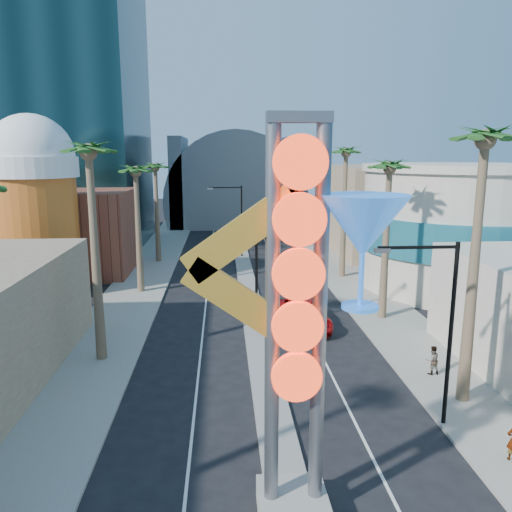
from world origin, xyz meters
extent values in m
cube|color=gray|center=(-9.50, 35.00, 0.07)|extent=(5.00, 100.00, 0.15)
cube|color=gray|center=(9.50, 35.00, 0.07)|extent=(5.00, 100.00, 0.15)
cube|color=gray|center=(0.00, 38.00, 0.07)|extent=(1.60, 84.00, 0.15)
cube|color=black|center=(-22.00, 52.00, 25.00)|extent=(20.00, 20.00, 50.00)
cube|color=brown|center=(-16.00, 38.00, 4.00)|extent=(10.00, 10.00, 8.00)
cube|color=#8B705A|center=(16.00, 48.00, 5.00)|extent=(10.00, 20.00, 10.00)
cylinder|color=#C6501A|center=(-17.00, 30.00, 5.00)|extent=(6.40, 6.40, 10.00)
cylinder|color=white|center=(-17.00, 30.00, 10.40)|extent=(7.00, 7.00, 1.60)
sphere|color=white|center=(-17.00, 30.00, 11.20)|extent=(6.60, 6.60, 6.60)
cylinder|color=#BAB29E|center=(18.00, 30.00, 5.00)|extent=(16.00, 16.00, 10.00)
cylinder|color=teal|center=(18.00, 30.00, 5.00)|extent=(16.60, 16.60, 3.00)
cylinder|color=#BAB29E|center=(18.00, 30.00, 10.30)|extent=(16.60, 16.60, 0.60)
cylinder|color=slate|center=(0.00, 72.00, 4.00)|extent=(22.00, 16.00, 22.00)
cube|color=slate|center=(-9.00, 72.00, 7.00)|extent=(2.00, 16.00, 14.00)
cube|color=slate|center=(9.00, 72.00, 7.00)|extent=(2.00, 16.00, 14.00)
cube|color=gray|center=(0.00, 3.00, 0.40)|extent=(2.20, 2.20, 0.80)
cylinder|color=slate|center=(-0.70, 3.00, 6.50)|extent=(0.44, 0.44, 12.00)
cylinder|color=slate|center=(0.70, 3.00, 6.50)|extent=(0.44, 0.44, 12.00)
cube|color=slate|center=(0.00, 3.00, 12.40)|extent=(1.80, 0.50, 0.30)
cylinder|color=#F53615|center=(0.00, 2.65, 11.20)|extent=(1.50, 0.25, 1.50)
cylinder|color=#F53615|center=(0.00, 2.65, 9.65)|extent=(1.50, 0.25, 1.50)
cylinder|color=#F53615|center=(0.00, 2.65, 8.10)|extent=(1.50, 0.25, 1.50)
cylinder|color=#F53615|center=(0.00, 2.65, 6.55)|extent=(1.50, 0.25, 1.50)
cylinder|color=#F53615|center=(0.00, 2.65, 5.00)|extent=(1.50, 0.25, 1.50)
cube|color=gold|center=(-1.60, 3.00, 9.20)|extent=(3.47, 0.25, 2.80)
cube|color=gold|center=(-1.60, 3.00, 7.20)|extent=(3.47, 0.25, 2.80)
cone|color=blue|center=(1.90, 3.00, 9.40)|extent=(2.60, 2.60, 1.80)
cylinder|color=blue|center=(1.90, 3.00, 7.80)|extent=(0.16, 0.16, 1.60)
cylinder|color=blue|center=(1.90, 3.00, 7.00)|extent=(1.10, 1.10, 0.12)
cylinder|color=black|center=(0.00, 20.00, 4.00)|extent=(0.18, 0.18, 8.00)
cube|color=black|center=(1.80, 20.00, 7.80)|extent=(3.60, 0.12, 0.12)
cube|color=slate|center=(3.40, 20.00, 7.70)|extent=(0.60, 0.25, 0.18)
cylinder|color=black|center=(0.00, 44.00, 4.00)|extent=(0.18, 0.18, 8.00)
cube|color=black|center=(-1.80, 44.00, 7.80)|extent=(3.60, 0.12, 0.12)
cube|color=slate|center=(-3.40, 44.00, 7.70)|extent=(0.60, 0.25, 0.18)
cylinder|color=black|center=(7.20, 8.00, 4.00)|extent=(0.18, 0.18, 8.00)
cube|color=black|center=(5.58, 8.00, 7.80)|extent=(3.24, 0.12, 0.12)
cube|color=slate|center=(4.14, 8.00, 7.70)|extent=(0.60, 0.25, 0.18)
cylinder|color=brown|center=(-9.00, 16.00, 5.75)|extent=(0.40, 0.40, 11.50)
sphere|color=#174519|center=(-9.00, 16.00, 11.50)|extent=(2.40, 2.40, 2.40)
cylinder|color=brown|center=(-9.00, 30.00, 5.00)|extent=(0.40, 0.40, 10.00)
sphere|color=#174519|center=(-9.00, 30.00, 10.00)|extent=(2.40, 2.40, 2.40)
cylinder|color=brown|center=(-9.00, 42.00, 5.00)|extent=(0.40, 0.40, 10.00)
sphere|color=#174519|center=(-9.00, 42.00, 10.00)|extent=(2.40, 2.40, 2.40)
cylinder|color=brown|center=(9.00, 10.00, 6.00)|extent=(0.40, 0.40, 12.00)
sphere|color=#174519|center=(9.00, 10.00, 12.00)|extent=(2.40, 2.40, 2.40)
cylinder|color=brown|center=(9.00, 22.00, 5.25)|extent=(0.40, 0.40, 10.50)
sphere|color=#174519|center=(9.00, 22.00, 10.50)|extent=(2.40, 2.40, 2.40)
cylinder|color=brown|center=(9.00, 34.00, 5.75)|extent=(0.40, 0.40, 11.50)
sphere|color=#174519|center=(9.00, 34.00, 11.50)|extent=(2.40, 2.40, 2.40)
imported|color=#B80E10|center=(3.18, 20.67, 0.85)|extent=(3.28, 6.34, 1.71)
imported|color=gray|center=(8.67, 12.72, 0.92)|extent=(0.82, 0.68, 1.54)
camera|label=1|loc=(-2.11, -10.87, 11.43)|focal=35.00mm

